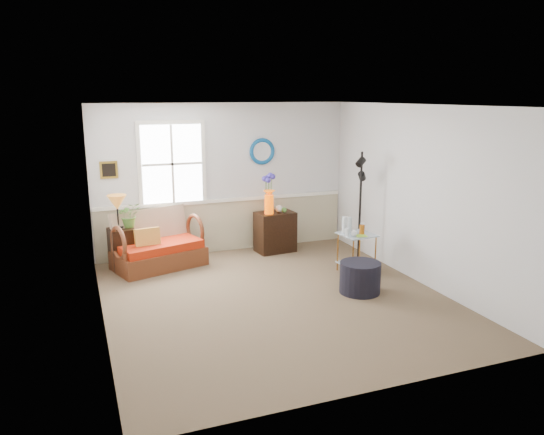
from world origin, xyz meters
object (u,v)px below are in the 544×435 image
object	(u,v)px
lamp_stand	(122,249)
ottoman	(360,278)
loveseat	(158,240)
cabinet	(275,232)
side_table	(356,253)
floor_lamp	(360,208)

from	to	relation	value
lamp_stand	ottoman	xyz separation A→B (m)	(3.02, -2.28, -0.11)
ottoman	loveseat	bearing A→B (deg)	138.95
ottoman	lamp_stand	bearing A→B (deg)	142.93
loveseat	cabinet	distance (m)	2.08
lamp_stand	side_table	world-z (taller)	lamp_stand
side_table	cabinet	bearing A→B (deg)	116.85
cabinet	side_table	world-z (taller)	cabinet
loveseat	floor_lamp	bearing A→B (deg)	-32.83
cabinet	lamp_stand	bearing A→B (deg)	174.59
loveseat	lamp_stand	bearing A→B (deg)	149.22
lamp_stand	ottoman	size ratio (longest dim) A/B	1.15
floor_lamp	ottoman	distance (m)	1.60
lamp_stand	ottoman	distance (m)	3.79
loveseat	cabinet	xyz separation A→B (m)	(2.08, 0.16, -0.10)
cabinet	ottoman	distance (m)	2.35
side_table	ottoman	bearing A→B (deg)	-115.97
side_table	ottoman	size ratio (longest dim) A/B	1.09
floor_lamp	lamp_stand	bearing A→B (deg)	143.61
floor_lamp	ottoman	size ratio (longest dim) A/B	3.21
lamp_stand	floor_lamp	distance (m)	3.90
side_table	ottoman	xyz separation A→B (m)	(-0.38, -0.78, -0.09)
loveseat	ottoman	world-z (taller)	loveseat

